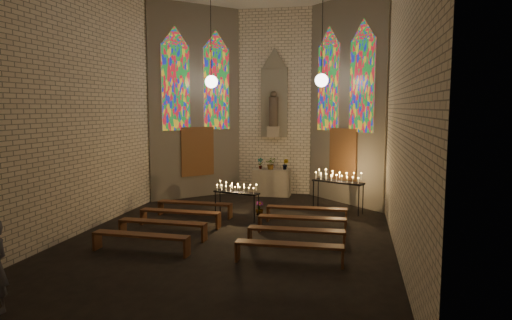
{
  "coord_description": "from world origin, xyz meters",
  "views": [
    {
      "loc": [
        3.02,
        -11.24,
        3.31
      ],
      "look_at": [
        0.24,
        1.57,
        1.8
      ],
      "focal_mm": 32.0,
      "sensor_mm": 36.0,
      "label": 1
    }
  ],
  "objects_px": {
    "aisle_flower_pot": "(259,208)",
    "votive_stand_right": "(338,179)",
    "votive_stand_left": "(237,190)",
    "altar": "(272,183)"
  },
  "relations": [
    {
      "from": "votive_stand_left",
      "to": "votive_stand_right",
      "type": "bearing_deg",
      "value": 45.54
    },
    {
      "from": "aisle_flower_pot",
      "to": "votive_stand_right",
      "type": "relative_size",
      "value": 0.25
    },
    {
      "from": "altar",
      "to": "votive_stand_right",
      "type": "height_order",
      "value": "votive_stand_right"
    },
    {
      "from": "altar",
      "to": "aisle_flower_pot",
      "type": "xyz_separation_m",
      "value": [
        0.19,
        -3.16,
        -0.29
      ]
    },
    {
      "from": "votive_stand_left",
      "to": "votive_stand_right",
      "type": "xyz_separation_m",
      "value": [
        2.89,
        1.65,
        0.17
      ]
    },
    {
      "from": "aisle_flower_pot",
      "to": "votive_stand_right",
      "type": "height_order",
      "value": "votive_stand_right"
    },
    {
      "from": "aisle_flower_pot",
      "to": "votive_stand_right",
      "type": "xyz_separation_m",
      "value": [
        2.34,
        0.96,
        0.85
      ]
    },
    {
      "from": "aisle_flower_pot",
      "to": "altar",
      "type": "bearing_deg",
      "value": 93.43
    },
    {
      "from": "aisle_flower_pot",
      "to": "votive_stand_left",
      "type": "height_order",
      "value": "votive_stand_left"
    },
    {
      "from": "aisle_flower_pot",
      "to": "votive_stand_left",
      "type": "xyz_separation_m",
      "value": [
        -0.55,
        -0.69,
        0.68
      ]
    }
  ]
}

